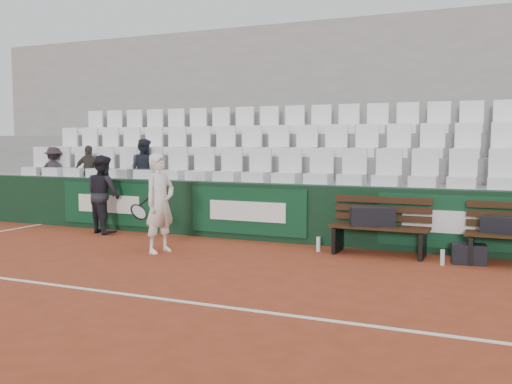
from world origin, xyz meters
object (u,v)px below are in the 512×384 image
Objects in this scene: sports_bag_right at (500,225)px; ball_kid at (103,194)px; spectator_a at (53,151)px; spectator_b at (89,150)px; spectator_c at (143,147)px; water_bottle_near at (318,244)px; tennis_player at (160,203)px; water_bottle_far at (442,258)px; sports_bag_ground at (469,254)px; bench_left at (379,241)px; sports_bag_left at (372,216)px.

sports_bag_right is 0.33× the size of ball_kid.
spectator_b is (0.99, 0.00, 0.02)m from spectator_a.
spectator_c reaches higher than ball_kid.
spectator_b is (-5.49, 1.15, 1.44)m from water_bottle_near.
water_bottle_near is at bearing -177.83° from sports_bag_right.
spectator_c is (-6.73, 1.05, 1.06)m from sports_bag_right.
spectator_c reaches higher than tennis_player.
sports_bag_right reaches higher than water_bottle_near.
water_bottle_far is 0.20× the size of spectator_b.
sports_bag_right is at bearing 175.44° from spectator_c.
sports_bag_ground is at bearing 147.19° from spectator_b.
spectator_b is (-6.43, 1.06, 1.33)m from bench_left.
tennis_player is at bearing -166.59° from sports_bag_right.
spectator_c reaches higher than spectator_a.
tennis_player is (-2.26, -1.07, 0.66)m from water_bottle_near.
sports_bag_left is 0.62× the size of spectator_a.
ball_kid is 1.36m from spectator_c.
bench_left is 3.21× the size of sports_bag_ground.
tennis_player is at bearing -169.39° from water_bottle_far.
sports_bag_ground is at bearing -0.65° from water_bottle_near.
bench_left reaches higher than sports_bag_ground.
bench_left is at bearing 1.49° from sports_bag_left.
ball_kid is at bearing 133.18° from spectator_a.
sports_bag_left is 0.96m from water_bottle_near.
sports_bag_left is 1.48m from sports_bag_ground.
water_bottle_near is 6.73m from spectator_a.
tennis_player is (-3.20, -1.16, 0.55)m from bench_left.
ball_kid is (-2.07, 1.22, -0.03)m from tennis_player.
spectator_c reaches higher than water_bottle_far.
water_bottle_far is (0.97, -0.38, -0.11)m from bench_left.
spectator_a is (-6.48, 1.15, 1.42)m from water_bottle_near.
tennis_player is 3.99m from spectator_b.
spectator_b is at bearing -17.68° from ball_kid.
sports_bag_ground is at bearing -158.32° from ball_kid.
sports_bag_left is 0.45× the size of ball_kid.
sports_bag_right is at bearing 13.41° from tennis_player.
spectator_b is (-1.16, 1.00, 0.81)m from ball_kid.
bench_left is at bearing 158.69° from water_bottle_far.
spectator_c is at bearing 167.82° from sports_bag_left.
bench_left is at bearing 146.48° from spectator_b.
bench_left is 3.04× the size of sports_bag_right.
spectator_a is at bearing 171.86° from bench_left.
water_bottle_far is (-0.33, -0.26, -0.03)m from sports_bag_ground.
tennis_player is at bearing -154.70° from water_bottle_near.
water_bottle_far is 6.36m from spectator_c.
sports_bag_ground is 7.94m from spectator_b.
spectator_a is 2.39m from spectator_c.
sports_bag_ground reaches higher than water_bottle_near.
spectator_a reaches higher than sports_bag_right.
ball_kid is at bearing 176.01° from water_bottle_far.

